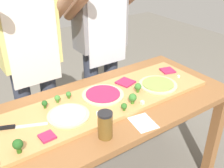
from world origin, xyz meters
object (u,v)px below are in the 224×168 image
broccoli_floret_back_right (138,87)px  pizza_whole_pesto_green (158,84)px  chefs_knife (13,127)px  broccoli_floret_back_mid (45,104)px  pizza_whole_white_garlic (68,115)px  broccoli_floret_back_left (18,145)px  broccoli_floret_front_left (57,98)px  sauce_jar (105,125)px  recipe_note (143,123)px  pizza_slice_far_left (125,82)px  cheese_crumble_c (100,120)px  broccoli_floret_front_mid (69,94)px  cook_right (101,36)px  broccoli_floret_center_right (124,106)px  prep_table (101,120)px  pizza_whole_beet_magenta (103,94)px  cheese_crumble_d (178,76)px  cheese_crumble_a (98,113)px  cook_left (30,51)px  cheese_crumble_b (142,103)px  pizza_slice_far_right (47,137)px  broccoli_floret_center_left (133,98)px  pizza_slice_near_left (168,71)px

broccoli_floret_back_right → pizza_whole_pesto_green: bearing=-3.3°
chefs_knife → broccoli_floret_back_mid: 0.23m
pizza_whole_white_garlic → broccoli_floret_back_left: (-0.32, -0.13, 0.04)m
broccoli_floret_front_left → sauce_jar: (0.08, -0.41, 0.02)m
broccoli_floret_back_right → recipe_note: size_ratio=0.41×
pizza_slice_far_left → cheese_crumble_c: size_ratio=5.53×
pizza_whole_pesto_green → pizza_whole_white_garlic: size_ratio=1.09×
broccoli_floret_front_mid → cook_right: size_ratio=0.03×
pizza_whole_white_garlic → sauce_jar: 0.26m
broccoli_floret_center_right → broccoli_floret_back_right: 0.23m
broccoli_floret_front_left → prep_table: bearing=-35.4°
pizza_whole_beet_magenta → cheese_crumble_d: 0.59m
pizza_whole_white_garlic → sauce_jar: bearing=-70.2°
pizza_whole_pesto_green → pizza_slice_far_left: 0.22m
pizza_whole_pesto_green → pizza_slice_far_left: size_ratio=2.43×
cheese_crumble_a → recipe_note: 0.26m
sauce_jar → cook_left: size_ratio=0.09×
broccoli_floret_back_mid → pizza_whole_white_garlic: bearing=-64.0°
broccoli_floret_front_left → cheese_crumble_b: 0.51m
pizza_slice_far_right → sauce_jar: size_ratio=0.49×
broccoli_floret_back_mid → cook_right: (0.68, 0.44, 0.16)m
chefs_knife → pizza_whole_white_garlic: (0.29, -0.07, 0.00)m
cheese_crumble_d → cook_right: bearing=112.7°
broccoli_floret_back_mid → chefs_knife: bearing=-158.9°
pizza_slice_far_right → cheese_crumble_a: bearing=4.1°
broccoli_floret_back_right → cheese_crumble_d: bearing=-1.1°
cheese_crumble_b → broccoli_floret_back_left: bearing=179.1°
pizza_slice_far_right → broccoli_floret_back_mid: size_ratio=1.46×
broccoli_floret_back_right → broccoli_floret_center_left: broccoli_floret_center_left is taller
broccoli_floret_front_mid → broccoli_floret_back_left: size_ratio=0.62×
chefs_knife → pizza_slice_far_left: (0.78, 0.06, -0.00)m
pizza_slice_near_left → cheese_crumble_b: cheese_crumble_b is taller
pizza_slice_far_right → broccoli_floret_center_left: (0.55, 0.00, 0.03)m
pizza_whole_beet_magenta → broccoli_floret_back_left: broccoli_floret_back_left is taller
prep_table → cheese_crumble_a: (-0.08, -0.10, 0.14)m
pizza_whole_white_garlic → pizza_slice_near_left: bearing=6.2°
cheese_crumble_b → cheese_crumble_d: bearing=15.2°
pizza_whole_beet_magenta → cheese_crumble_b: 0.26m
pizza_slice_far_right → recipe_note: bearing=-17.8°
chefs_knife → cheese_crumble_c: bearing=-28.1°
pizza_whole_beet_magenta → broccoli_floret_center_left: size_ratio=4.00×
broccoli_floret_center_left → pizza_whole_white_garlic: bearing=165.1°
broccoli_floret_front_mid → recipe_note: broccoli_floret_front_mid is taller
broccoli_floret_back_left → cheese_crumble_c: (0.43, -0.01, -0.04)m
broccoli_floret_back_right → cheese_crumble_c: size_ratio=3.26×
broccoli_floret_back_mid → sauce_jar: size_ratio=0.34×
cheese_crumble_d → cheese_crumble_a: bearing=-175.2°
pizza_whole_pesto_green → broccoli_floret_center_left: bearing=-164.8°
prep_table → broccoli_floret_back_left: broccoli_floret_back_left is taller
broccoli_floret_center_right → broccoli_floret_front_mid: 0.36m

